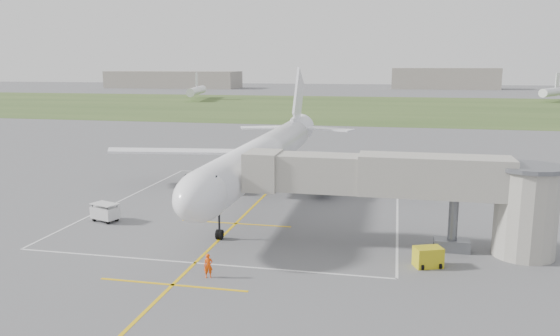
% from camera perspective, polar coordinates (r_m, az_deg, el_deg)
% --- Properties ---
extents(ground, '(700.00, 700.00, 0.00)m').
position_cam_1_polar(ground, '(57.92, -1.82, -3.06)').
color(ground, '#5A5A5D').
rests_on(ground, ground).
extents(grass_strip, '(700.00, 120.00, 0.02)m').
position_cam_1_polar(grass_strip, '(185.61, 7.90, 6.36)').
color(grass_strip, '#364C21').
rests_on(grass_strip, ground).
extents(apron_markings, '(28.20, 60.00, 0.01)m').
position_cam_1_polar(apron_markings, '(52.47, -3.35, -4.53)').
color(apron_markings, '#E3B10D').
rests_on(apron_markings, ground).
extents(airliner, '(38.93, 46.75, 13.52)m').
position_cam_1_polar(airliner, '(57.75, -1.67, 1.35)').
color(airliner, white).
rests_on(airliner, ground).
extents(jet_bridge, '(23.40, 5.00, 7.20)m').
position_cam_1_polar(jet_bridge, '(42.14, 14.74, -2.04)').
color(jet_bridge, gray).
rests_on(jet_bridge, ground).
extents(gpu_unit, '(2.18, 1.85, 1.40)m').
position_cam_1_polar(gpu_unit, '(39.64, 15.22, -8.98)').
color(gpu_unit, gold).
rests_on(gpu_unit, ground).
extents(baggage_cart, '(2.70, 2.11, 1.64)m').
position_cam_1_polar(baggage_cart, '(51.35, -17.81, -4.42)').
color(baggage_cart, silver).
rests_on(baggage_cart, ground).
extents(ramp_worker_nose, '(0.70, 0.59, 1.62)m').
position_cam_1_polar(ramp_worker_nose, '(36.71, -7.50, -10.09)').
color(ramp_worker_nose, '#FF4B08').
rests_on(ramp_worker_nose, ground).
extents(ramp_worker_wing, '(1.11, 1.08, 1.80)m').
position_cam_1_polar(ramp_worker_wing, '(62.10, -4.05, -1.29)').
color(ramp_worker_wing, orange).
rests_on(ramp_worker_wing, ground).
extents(distant_hangars, '(345.00, 49.00, 12.00)m').
position_cam_1_polar(distant_hangars, '(321.28, 6.85, 9.11)').
color(distant_hangars, gray).
rests_on(distant_hangars, ground).
extents(distant_aircraft, '(154.29, 53.49, 8.85)m').
position_cam_1_polar(distant_aircraft, '(221.65, 9.78, 7.93)').
color(distant_aircraft, white).
rests_on(distant_aircraft, ground).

